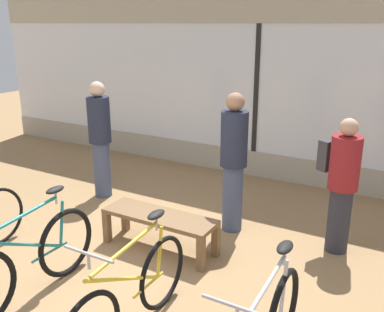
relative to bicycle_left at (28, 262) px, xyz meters
The scene contains 8 objects.
ground_plane 0.94m from the bicycle_left, 49.97° to the left, with size 24.00×24.00×0.00m, color #99754C.
shop_back_wall 4.64m from the bicycle_left, 82.97° to the left, with size 12.00×0.08×3.20m.
bicycle_left is the anchor object (origin of this frame).
bicycle_right 1.19m from the bicycle_left, ahead, with size 0.46×1.71×1.04m.
display_bench 1.54m from the bicycle_left, 68.66° to the left, with size 1.40×0.44×0.45m.
customer_near_rack 2.63m from the bicycle_left, 64.85° to the left, with size 0.35×0.35×1.81m.
customer_by_window 2.69m from the bicycle_left, 115.63° to the left, with size 0.48×0.48×1.79m.
customer_mid_floor 3.46m from the bicycle_left, 45.83° to the left, with size 0.56×0.49×1.61m.
Camera 1 is at (2.63, -3.02, 2.60)m, focal length 40.00 mm.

